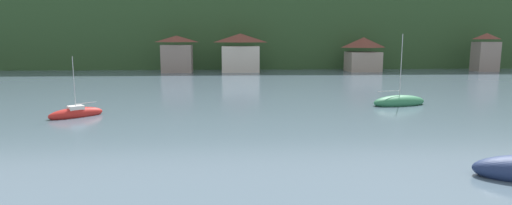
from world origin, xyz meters
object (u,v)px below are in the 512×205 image
object	(u,v)px
shore_building_eastcentral	(485,53)
sailboat_far_4	(399,102)
shore_building_westcentral	(241,53)
shore_building_central	(363,55)
shore_building_west	(177,55)
sailboat_far_6	(76,113)

from	to	relation	value
shore_building_eastcentral	sailboat_far_4	bearing A→B (deg)	-129.85
shore_building_westcentral	shore_building_central	size ratio (longest dim) A/B	1.12
sailboat_far_4	shore_building_central	bearing A→B (deg)	63.51
shore_building_central	shore_building_eastcentral	distance (m)	23.50
shore_building_west	shore_building_central	size ratio (longest dim) A/B	1.05
sailboat_far_4	sailboat_far_6	size ratio (longest dim) A/B	1.37
sailboat_far_6	shore_building_westcentral	bearing A→B (deg)	-146.32
sailboat_far_4	sailboat_far_6	world-z (taller)	sailboat_far_4
shore_building_west	sailboat_far_4	xyz separation A→B (m)	(25.96, -39.26, -2.99)
shore_building_westcentral	sailboat_far_6	world-z (taller)	shore_building_westcentral
sailboat_far_4	sailboat_far_6	bearing A→B (deg)	175.30
sailboat_far_6	sailboat_far_4	bearing A→B (deg)	149.65
shore_building_west	shore_building_westcentral	distance (m)	11.76
shore_building_west	shore_building_eastcentral	distance (m)	58.69
sailboat_far_4	sailboat_far_6	distance (m)	28.17
sailboat_far_6	shore_building_eastcentral	bearing A→B (deg)	176.50
shore_building_west	shore_building_westcentral	xyz separation A→B (m)	(11.74, 0.65, 0.21)
shore_building_westcentral	shore_building_eastcentral	xyz separation A→B (m)	(46.95, -0.70, 0.04)
shore_building_west	sailboat_far_4	world-z (taller)	shore_building_west
shore_building_central	shore_building_eastcentral	world-z (taller)	shore_building_eastcentral
shore_building_central	sailboat_far_4	size ratio (longest dim) A/B	0.94
shore_building_westcentral	sailboat_far_4	xyz separation A→B (m)	(14.22, -39.91, -3.19)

